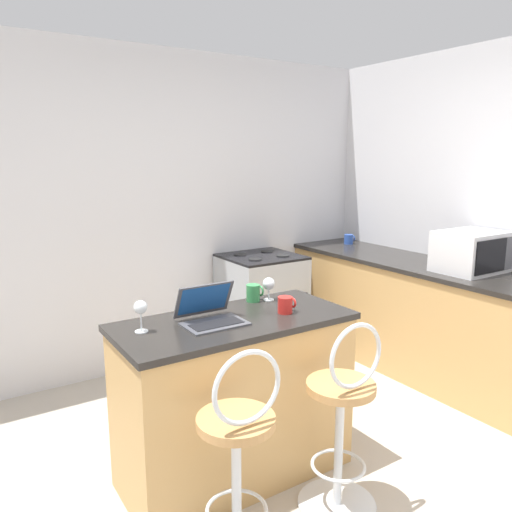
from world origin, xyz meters
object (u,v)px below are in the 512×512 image
(mug_blue, at_px, (349,239))
(mug_green, at_px, (254,293))
(bar_stool_near, at_px, (238,462))
(microwave, at_px, (471,252))
(wine_glass_short, at_px, (140,309))
(wine_glass_tall, at_px, (269,285))
(bar_stool_far, at_px, (342,423))
(stove_range, at_px, (261,306))
(laptop, at_px, (210,313))
(mug_red, at_px, (286,305))

(mug_blue, relative_size, mug_green, 1.05)
(bar_stool_near, relative_size, microwave, 2.03)
(bar_stool_near, relative_size, wine_glass_short, 6.33)
(wine_glass_tall, distance_m, wine_glass_short, 0.84)
(wine_glass_tall, bearing_deg, mug_green, 160.19)
(bar_stool_far, bearing_deg, mug_blue, 46.38)
(microwave, relative_size, mug_blue, 4.70)
(stove_range, bearing_deg, wine_glass_short, -140.61)
(wine_glass_short, bearing_deg, wine_glass_tall, 7.85)
(microwave, relative_size, mug_green, 4.92)
(laptop, xyz_separation_m, mug_green, (0.39, 0.20, 0.00))
(bar_stool_far, bearing_deg, stove_range, 67.77)
(bar_stool_near, height_order, laptop, laptop)
(wine_glass_tall, bearing_deg, mug_blue, 33.88)
(mug_blue, distance_m, mug_green, 2.18)
(laptop, relative_size, stove_range, 0.34)
(bar_stool_near, bearing_deg, microwave, 12.68)
(bar_stool_near, xyz_separation_m, bar_stool_far, (0.60, 0.00, 0.00))
(mug_green, bearing_deg, microwave, -7.18)
(microwave, bearing_deg, mug_blue, 86.86)
(bar_stool_near, relative_size, mug_green, 9.98)
(wine_glass_tall, bearing_deg, microwave, -6.49)
(stove_range, xyz_separation_m, mug_blue, (1.04, 0.02, 0.50))
(wine_glass_tall, distance_m, mug_green, 0.10)
(wine_glass_tall, bearing_deg, bar_stool_near, -131.97)
(mug_blue, distance_m, mug_red, 2.32)
(bar_stool_far, distance_m, microwave, 1.90)
(bar_stool_far, distance_m, stove_range, 2.02)
(mug_blue, bearing_deg, bar_stool_near, -141.71)
(mug_red, bearing_deg, stove_range, 61.13)
(bar_stool_near, xyz_separation_m, stove_range, (1.36, 1.87, -0.02))
(microwave, height_order, mug_green, microwave)
(bar_stool_near, relative_size, mug_blue, 9.54)
(microwave, distance_m, stove_range, 1.77)
(mug_blue, xyz_separation_m, mug_green, (-1.85, -1.15, 0.00))
(bar_stool_near, distance_m, wine_glass_short, 0.84)
(microwave, bearing_deg, bar_stool_far, -163.18)
(wine_glass_tall, relative_size, mug_blue, 1.31)
(bar_stool_far, xyz_separation_m, microwave, (1.73, 0.52, 0.59))
(bar_stool_far, relative_size, stove_range, 1.09)
(wine_glass_tall, distance_m, mug_red, 0.26)
(stove_range, height_order, mug_green, mug_green)
(bar_stool_far, height_order, wine_glass_short, wine_glass_short)
(bar_stool_near, bearing_deg, stove_range, 54.00)
(microwave, xyz_separation_m, wine_glass_short, (-2.52, 0.08, -0.03))
(bar_stool_near, distance_m, wine_glass_tall, 1.10)
(stove_range, bearing_deg, bar_stool_near, -126.00)
(stove_range, relative_size, mug_green, 9.13)
(laptop, bearing_deg, mug_green, 26.91)
(wine_glass_tall, distance_m, mug_blue, 2.12)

